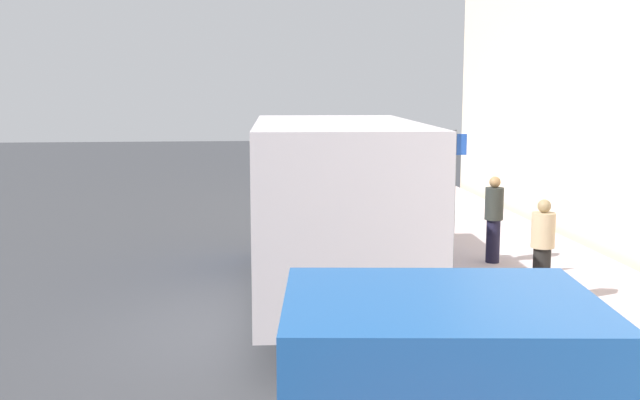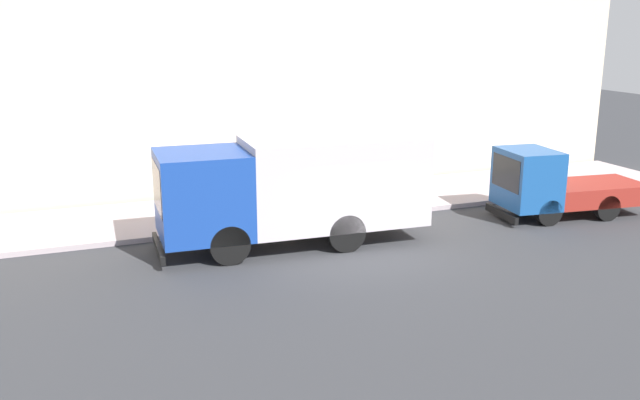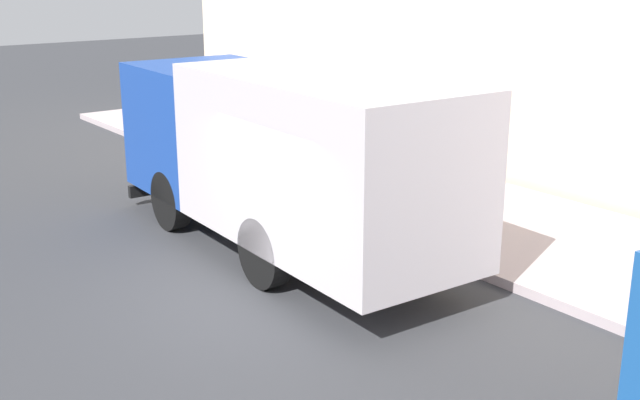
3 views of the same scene
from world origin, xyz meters
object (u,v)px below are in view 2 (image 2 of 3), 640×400
object	(u,v)px
pedestrian_standing	(291,182)
large_utility_truck	(295,186)
pedestrian_walking	(207,188)
small_flatbed_truck	(555,186)
street_sign_post	(267,171)

from	to	relation	value
pedestrian_standing	large_utility_truck	bearing A→B (deg)	-46.29
large_utility_truck	pedestrian_walking	world-z (taller)	large_utility_truck
large_utility_truck	small_flatbed_truck	distance (m)	8.90
pedestrian_standing	street_sign_post	xyz separation A→B (m)	(-1.15, 1.18, 0.71)
pedestrian_standing	pedestrian_walking	bearing A→B (deg)	-122.46
pedestrian_standing	street_sign_post	world-z (taller)	street_sign_post
large_utility_truck	pedestrian_standing	world-z (taller)	large_utility_truck
pedestrian_standing	street_sign_post	bearing A→B (deg)	-75.19
large_utility_truck	small_flatbed_truck	xyz separation A→B (m)	(-0.29, -8.86, -0.70)
large_utility_truck	street_sign_post	size ratio (longest dim) A/B	2.86
large_utility_truck	pedestrian_walking	size ratio (longest dim) A/B	4.53
small_flatbed_truck	pedestrian_standing	distance (m)	8.65
small_flatbed_truck	pedestrian_walking	world-z (taller)	small_flatbed_truck
pedestrian_walking	street_sign_post	distance (m)	2.19
street_sign_post	pedestrian_standing	bearing A→B (deg)	-45.60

